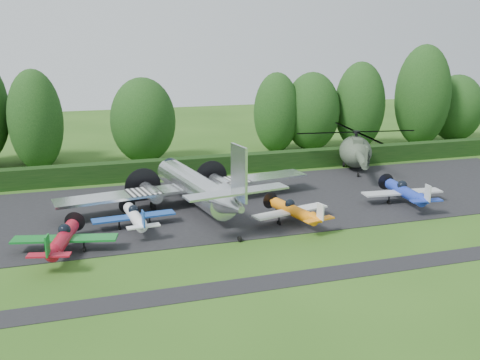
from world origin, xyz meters
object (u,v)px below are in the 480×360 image
object	(u,v)px
transport_plane	(195,187)
light_plane_orange	(294,211)
light_plane_red	(63,239)
light_plane_white	(135,216)
light_plane_blue	(405,192)
helicopter	(356,149)
sign_board	(430,149)

from	to	relation	value
transport_plane	light_plane_orange	size ratio (longest dim) A/B	3.29
transport_plane	light_plane_red	size ratio (longest dim) A/B	3.09
transport_plane	light_plane_white	xyz separation A→B (m)	(-5.52, -3.39, -1.03)
light_plane_red	light_plane_blue	bearing A→B (deg)	-7.35
light_plane_blue	helicopter	size ratio (longest dim) A/B	0.48
light_plane_red	light_plane_white	world-z (taller)	light_plane_red
light_plane_white	light_plane_orange	distance (m)	12.50
light_plane_white	light_plane_blue	world-z (taller)	light_plane_blue
light_plane_blue	light_plane_orange	bearing A→B (deg)	-176.56
helicopter	light_plane_blue	bearing A→B (deg)	-122.87
light_plane_red	helicopter	size ratio (longest dim) A/B	0.47
light_plane_orange	sign_board	bearing A→B (deg)	47.69
light_plane_red	sign_board	distance (m)	46.40
light_plane_blue	sign_board	xyz separation A→B (m)	(13.74, 15.26, 0.09)
light_plane_orange	light_plane_blue	distance (m)	11.54
transport_plane	light_plane_blue	bearing A→B (deg)	-3.30
helicopter	sign_board	size ratio (longest dim) A/B	4.80
transport_plane	sign_board	size ratio (longest dim) A/B	6.94
light_plane_red	helicopter	world-z (taller)	helicopter
light_plane_orange	light_plane_red	bearing A→B (deg)	-162.53
light_plane_red	helicopter	bearing A→B (deg)	13.98
light_plane_white	light_plane_blue	distance (m)	23.66
light_plane_white	light_plane_blue	size ratio (longest dim) A/B	0.88
light_plane_white	light_plane_orange	xyz separation A→B (m)	(12.25, -2.46, 0.04)
light_plane_red	sign_board	xyz separation A→B (m)	(42.68, 18.20, 0.13)
sign_board	light_plane_red	bearing A→B (deg)	-154.72
helicopter	sign_board	bearing A→B (deg)	-12.01
light_plane_blue	helicopter	world-z (taller)	helicopter
transport_plane	light_plane_blue	distance (m)	18.61
transport_plane	light_plane_white	world-z (taller)	transport_plane
light_plane_white	sign_board	size ratio (longest dim) A/B	2.03
transport_plane	light_plane_white	bearing A→B (deg)	-139.00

